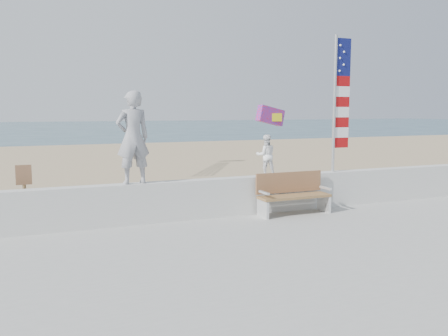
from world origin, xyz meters
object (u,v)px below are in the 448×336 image
Objects in this scene: bench at (292,193)px; adult at (133,137)px; child at (266,155)px; flag at (339,98)px.

adult is at bearing 173.10° from bench.
child is 0.29× the size of flag.
child is at bearing 179.99° from flag.
child is 0.56× the size of bench.
child is (3.26, 0.00, -0.51)m from adult.
flag is (1.60, 0.45, 2.30)m from bench.
adult is 4.03m from bench.
bench is 2.84m from flag.
flag is at bearing -166.82° from child.
adult is at bearing 13.18° from child.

